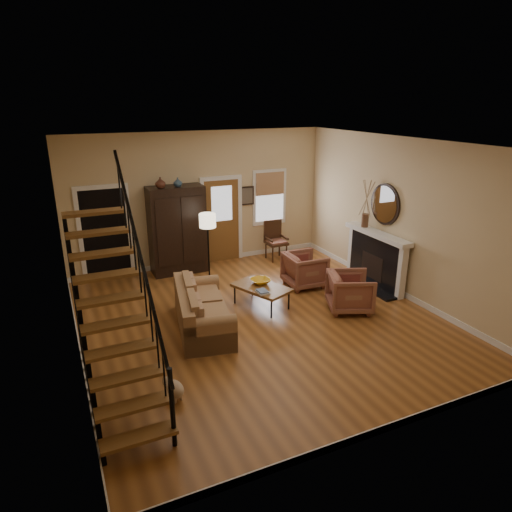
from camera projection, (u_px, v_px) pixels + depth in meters
name	position (u px, v px, depth m)	size (l,w,h in m)	color
room	(207.00, 224.00, 9.61)	(7.00, 7.33, 3.30)	#975926
staircase	(112.00, 292.00, 6.02)	(0.94, 2.80, 3.20)	brown
fireplace	(377.00, 253.00, 10.17)	(0.33, 1.95, 2.30)	black
armoire	(177.00, 230.00, 10.84)	(1.30, 0.60, 2.10)	black
vase_a	(160.00, 183.00, 10.23)	(0.24, 0.24, 0.25)	#4C2619
vase_b	(178.00, 182.00, 10.39)	(0.20, 0.20, 0.21)	#334C60
sofa	(203.00, 309.00, 8.31)	(0.88, 2.03, 0.76)	#9A6E46
coffee_table	(261.00, 296.00, 9.24)	(0.67, 1.15, 0.44)	brown
bowl	(261.00, 281.00, 9.30)	(0.39, 0.39, 0.10)	gold
books	(262.00, 292.00, 8.85)	(0.21, 0.29, 0.05)	beige
armchair_left	(350.00, 292.00, 9.03)	(0.82, 0.85, 0.77)	maroon
armchair_right	(305.00, 270.00, 10.20)	(0.82, 0.84, 0.77)	maroon
floor_lamp	(208.00, 249.00, 10.29)	(0.37, 0.37, 1.61)	black
side_chair	(276.00, 241.00, 11.85)	(0.54, 0.54, 1.02)	#3C2313
dog	(174.00, 390.00, 6.41)	(0.23, 0.39, 0.29)	#CAAD8A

